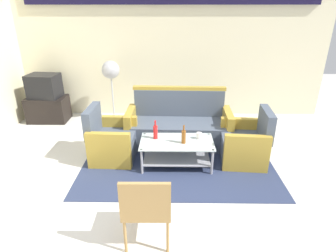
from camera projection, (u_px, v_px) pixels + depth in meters
name	position (u px, v px, depth m)	size (l,w,h in m)	color
ground_plane	(170.00, 196.00, 3.67)	(14.00, 14.00, 0.00)	silver
wall_back	(171.00, 47.00, 5.88)	(6.52, 0.19, 2.80)	beige
rug	(178.00, 160.00, 4.49)	(2.94, 2.08, 0.01)	#2D3856
couch	(179.00, 127.00, 4.95)	(1.82, 0.79, 0.96)	#4C5666
armchair_left	(112.00, 141.00, 4.48)	(0.72, 0.78, 0.85)	#4C5666
armchair_right	(245.00, 144.00, 4.40)	(0.75, 0.81, 0.85)	#4C5666
coffee_table	(177.00, 149.00, 4.27)	(1.10, 0.60, 0.40)	silver
bottle_red	(155.00, 132.00, 4.26)	(0.07, 0.07, 0.30)	red
bottle_brown	(184.00, 136.00, 4.12)	(0.06, 0.06, 0.29)	brown
cup	(199.00, 136.00, 4.28)	(0.08, 0.08, 0.10)	silver
tv_stand	(48.00, 109.00, 5.94)	(0.80, 0.50, 0.52)	black
television	(44.00, 86.00, 5.74)	(0.65, 0.51, 0.48)	black
pedestal_fan	(111.00, 73.00, 5.67)	(0.36, 0.36, 1.27)	#2D2D33
wicker_chair	(146.00, 205.00, 2.76)	(0.48, 0.48, 0.84)	#AD844C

